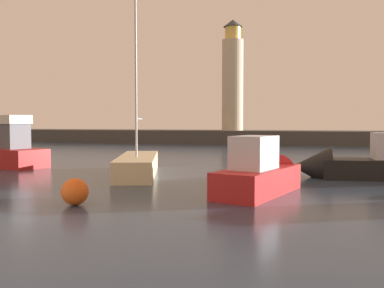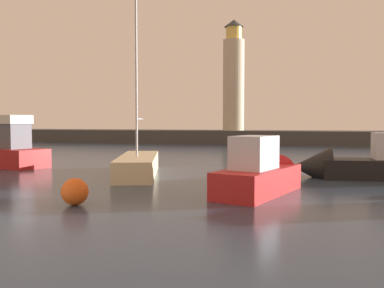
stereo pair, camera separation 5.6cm
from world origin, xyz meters
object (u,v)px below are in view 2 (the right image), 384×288
at_px(motorboat_0, 362,165).
at_px(mooring_buoy, 75,192).
at_px(lighthouse, 234,78).
at_px(sailboat_moored, 138,164).
at_px(motorboat_2, 266,173).

xyz_separation_m(motorboat_0, mooring_buoy, (-11.14, -10.60, -0.23)).
xyz_separation_m(lighthouse, mooring_buoy, (1.43, -44.77, -8.43)).
distance_m(lighthouse, mooring_buoy, 45.58).
relative_size(motorboat_0, sailboat_moored, 0.64).
bearing_deg(mooring_buoy, lighthouse, 91.83).
bearing_deg(motorboat_0, motorboat_2, -129.09).
bearing_deg(sailboat_moored, mooring_buoy, -83.14).
distance_m(lighthouse, motorboat_2, 41.46).
relative_size(motorboat_2, mooring_buoy, 6.93).
height_order(motorboat_2, mooring_buoy, motorboat_2).
bearing_deg(lighthouse, motorboat_0, -69.80).
distance_m(lighthouse, sailboat_moored, 36.83).
bearing_deg(mooring_buoy, motorboat_2, 36.97).
height_order(motorboat_0, sailboat_moored, sailboat_moored).
distance_m(motorboat_0, mooring_buoy, 15.38).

